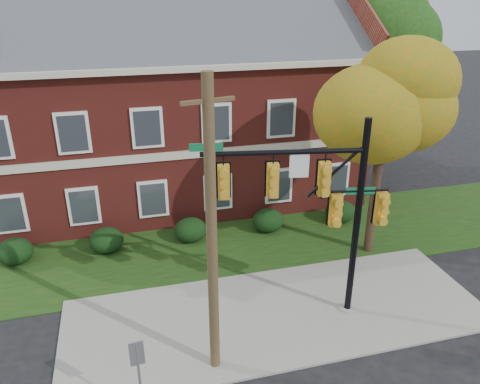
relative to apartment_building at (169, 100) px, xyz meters
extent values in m
plane|color=black|center=(2.00, -11.95, -4.99)|extent=(120.00, 120.00, 0.00)
cube|color=gray|center=(2.00, -10.95, -4.95)|extent=(14.00, 5.00, 0.08)
cube|color=#193811|center=(2.00, -5.95, -4.97)|extent=(30.00, 6.00, 0.04)
cube|color=maroon|center=(0.00, 0.05, -1.49)|extent=(18.00, 8.00, 7.00)
cube|color=beige|center=(0.00, 0.05, 2.13)|extent=(18.80, 8.80, 0.24)
cube|color=beige|center=(0.00, -3.98, -1.49)|extent=(18.00, 0.12, 0.35)
ellipsoid|color=black|center=(-7.00, -5.25, -4.46)|extent=(1.40, 1.26, 1.05)
ellipsoid|color=black|center=(-3.50, -5.25, -4.46)|extent=(1.40, 1.26, 1.05)
ellipsoid|color=black|center=(0.00, -5.25, -4.46)|extent=(1.40, 1.26, 1.05)
ellipsoid|color=black|center=(3.50, -5.25, -4.46)|extent=(1.40, 1.26, 1.05)
ellipsoid|color=black|center=(7.00, -5.25, -4.46)|extent=(1.40, 1.26, 1.05)
cylinder|color=black|center=(7.00, -7.95, -2.11)|extent=(0.36, 0.36, 5.76)
ellipsoid|color=#B86C0F|center=(7.00, -7.95, 1.49)|extent=(4.25, 4.25, 3.60)
ellipsoid|color=#B86C0F|center=(7.62, -8.33, 2.09)|extent=(3.50, 3.50, 3.00)
cylinder|color=black|center=(11.00, 1.05, -1.47)|extent=(0.36, 0.36, 7.04)
ellipsoid|color=#103E10|center=(11.00, 1.05, 2.93)|extent=(5.95, 5.95, 5.04)
ellipsoid|color=#103E10|center=(11.88, 0.52, 3.53)|extent=(4.90, 4.90, 4.20)
cylinder|color=black|center=(1.00, 8.05, -1.15)|extent=(0.36, 0.36, 7.68)
ellipsoid|color=#9A600D|center=(1.00, 8.05, 3.65)|extent=(6.46, 6.46, 5.47)
ellipsoid|color=#9A600D|center=(1.95, 7.48, 4.25)|extent=(5.32, 5.32, 4.56)
cylinder|color=gray|center=(4.35, -11.37, -4.91)|extent=(0.54, 0.54, 0.15)
cylinder|color=black|center=(4.35, -11.37, -1.63)|extent=(0.24, 0.24, 6.71)
cylinder|color=black|center=(1.99, -10.96, 0.77)|extent=(4.75, 0.98, 0.15)
cylinder|color=black|center=(4.35, -11.37, -0.53)|extent=(1.71, 0.37, 0.08)
cube|color=gold|center=(0.29, -10.66, -0.10)|extent=(0.47, 0.36, 1.11)
cube|color=gold|center=(1.70, -10.91, -0.10)|extent=(0.47, 0.36, 1.11)
cube|color=gold|center=(3.21, -11.17, -0.10)|extent=(0.47, 0.36, 1.11)
cube|color=silver|center=(2.46, -11.04, 0.34)|extent=(0.57, 0.14, 0.72)
cube|color=#0D683B|center=(-0.19, -10.58, 0.98)|extent=(0.95, 0.20, 0.23)
cube|color=gold|center=(3.64, -11.25, -1.15)|extent=(0.47, 0.36, 1.11)
cube|color=gold|center=(5.06, -11.49, -1.15)|extent=(0.47, 0.36, 1.11)
cube|color=#0D683B|center=(4.35, -11.37, -0.53)|extent=(0.90, 0.20, 0.22)
cylinder|color=#473721|center=(-0.50, -12.69, -0.78)|extent=(0.33, 0.33, 8.41)
cube|color=#473721|center=(-0.50, -12.69, 2.77)|extent=(1.30, 0.37, 0.09)
cylinder|color=slate|center=(-2.63, -13.95, -3.77)|extent=(0.07, 0.07, 2.44)
cube|color=slate|center=(-2.63, -13.95, -2.88)|extent=(0.36, 0.08, 0.69)
camera|label=1|loc=(-2.45, -22.92, 5.11)|focal=35.00mm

